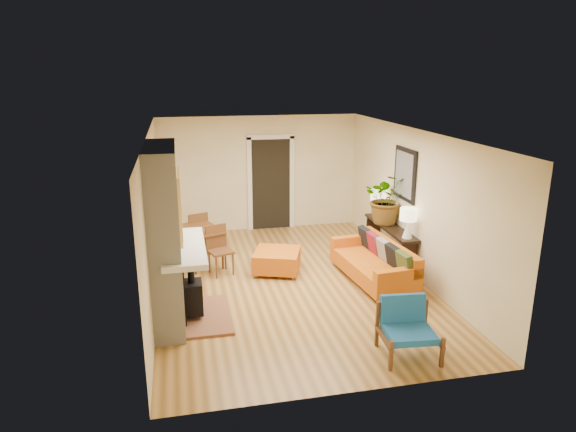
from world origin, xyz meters
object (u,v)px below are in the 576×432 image
dining_table (204,235)px  houseplant (388,198)px  lamp_far (378,200)px  console_table (390,233)px  blue_chair (407,324)px  lamp_near (408,219)px  ottoman (277,260)px  sofa (377,262)px

dining_table → houseplant: 3.56m
lamp_far → houseplant: bearing=-91.2°
dining_table → console_table: 3.54m
blue_chair → lamp_near: lamp_near is taller
console_table → blue_chair: bearing=-109.3°
lamp_near → ottoman: bearing=162.6°
console_table → lamp_far: (0.00, 0.69, 0.49)m
lamp_far → sofa: bearing=-111.3°
sofa → ottoman: 1.80m
sofa → lamp_near: bearing=6.0°
dining_table → sofa: bearing=-26.2°
ottoman → lamp_far: 2.46m
sofa → ottoman: size_ratio=1.96×
sofa → console_table: (0.57, 0.78, 0.24)m
dining_table → console_table: (3.48, -0.65, -0.00)m
lamp_near → lamp_far: same height
ottoman → sofa: bearing=-24.7°
sofa → ottoman: (-1.63, 0.75, -0.10)m
ottoman → blue_chair: size_ratio=1.33×
blue_chair → dining_table: size_ratio=0.46×
ottoman → dining_table: dining_table is taller
ottoman → dining_table: (-1.28, 0.68, 0.35)m
blue_chair → houseplant: (1.08, 3.30, 0.82)m
console_table → houseplant: (-0.01, 0.19, 0.65)m
sofa → lamp_near: 0.93m
blue_chair → lamp_near: size_ratio=1.42×
sofa → houseplant: bearing=59.9°
blue_chair → houseplant: bearing=71.9°
blue_chair → houseplant: 3.57m
ottoman → lamp_far: bearing=18.1°
console_table → lamp_near: (0.00, -0.72, 0.49)m
sofa → blue_chair: (-0.51, -2.33, 0.07)m
ottoman → lamp_near: size_ratio=1.88×
lamp_far → lamp_near: bearing=-90.0°
ottoman → console_table: (2.20, 0.03, 0.34)m
dining_table → houseplant: bearing=-7.5°
ottoman → lamp_near: bearing=-17.4°
lamp_near → houseplant: houseplant is taller
ottoman → console_table: size_ratio=0.55×
sofa → lamp_near: (0.57, 0.06, 0.73)m
lamp_far → houseplant: 0.52m
dining_table → houseplant: size_ratio=1.69×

